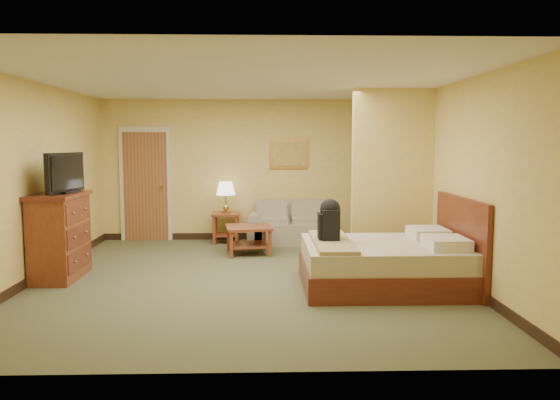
{
  "coord_description": "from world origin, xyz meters",
  "views": [
    {
      "loc": [
        0.24,
        -7.14,
        1.81
      ],
      "look_at": [
        0.46,
        0.6,
        0.99
      ],
      "focal_mm": 35.0,
      "sensor_mm": 36.0,
      "label": 1
    }
  ],
  "objects_px": {
    "dresser": "(60,236)",
    "bed": "(390,262)",
    "coffee_table": "(248,234)",
    "loveseat": "(290,229)"
  },
  "relations": [
    {
      "from": "dresser",
      "to": "bed",
      "type": "distance_m",
      "value": 4.33
    },
    {
      "from": "coffee_table",
      "to": "dresser",
      "type": "relative_size",
      "value": 0.7
    },
    {
      "from": "bed",
      "to": "dresser",
      "type": "bearing_deg",
      "value": 172.87
    },
    {
      "from": "loveseat",
      "to": "coffee_table",
      "type": "height_order",
      "value": "loveseat"
    },
    {
      "from": "loveseat",
      "to": "coffee_table",
      "type": "xyz_separation_m",
      "value": [
        -0.72,
        -0.94,
        0.08
      ]
    },
    {
      "from": "loveseat",
      "to": "coffee_table",
      "type": "relative_size",
      "value": 1.9
    },
    {
      "from": "loveseat",
      "to": "dresser",
      "type": "distance_m",
      "value": 4.04
    },
    {
      "from": "loveseat",
      "to": "coffee_table",
      "type": "distance_m",
      "value": 1.18
    },
    {
      "from": "bed",
      "to": "loveseat",
      "type": "bearing_deg",
      "value": 110.38
    },
    {
      "from": "loveseat",
      "to": "coffee_table",
      "type": "bearing_deg",
      "value": -127.38
    }
  ]
}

